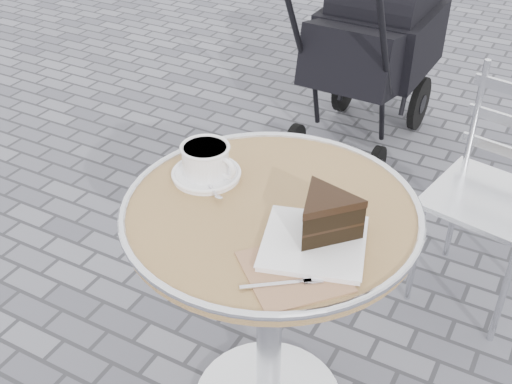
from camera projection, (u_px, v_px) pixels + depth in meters
The scene contains 5 objects.
cafe_table at pixel (270, 261), 1.61m from camera, with size 0.72×0.72×0.74m.
cappuccino_set at pixel (206, 164), 1.60m from camera, with size 0.18×0.18×0.09m.
cake_plate_set at pixel (323, 222), 1.38m from camera, with size 0.28×0.37×0.12m.
bistro_chair at pixel (506, 167), 2.09m from camera, with size 0.43×0.43×0.81m.
baby_stroller at pixel (371, 52), 3.00m from camera, with size 0.48×0.98×1.01m.
Camera 1 is at (0.55, -1.09, 1.63)m, focal length 45.00 mm.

